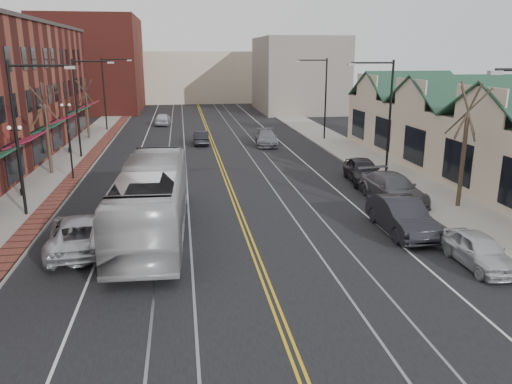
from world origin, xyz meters
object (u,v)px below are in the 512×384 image
object	(u,v)px
parked_suv	(80,233)
parked_car_b	(401,216)
parked_car_a	(479,250)
parked_car_d	(363,171)
parked_car_c	(393,188)
transit_bus	(152,200)

from	to	relation	value
parked_suv	parked_car_b	size ratio (longest dim) A/B	1.11
parked_car_a	parked_car_d	distance (m)	14.19
parked_car_c	parked_car_d	distance (m)	4.73
parked_car_b	parked_suv	bearing A→B (deg)	-179.30
parked_car_d	parked_car_b	bearing A→B (deg)	-93.74
parked_suv	parked_car_c	distance (m)	17.71
parked_car_d	parked_suv	bearing A→B (deg)	-143.76
parked_car_a	parked_car_c	world-z (taller)	parked_car_c
transit_bus	parked_car_a	bearing A→B (deg)	158.71
parked_suv	parked_car_d	size ratio (longest dim) A/B	1.19
parked_suv	parked_car_c	xyz separation A→B (m)	(16.95, 5.13, 0.02)
parked_car_b	parked_car_d	bearing A→B (deg)	81.26
parked_car_a	parked_car_d	xyz separation A→B (m)	(0.20, 14.19, 0.14)
transit_bus	parked_car_d	distance (m)	16.06
parked_car_a	parked_car_d	world-z (taller)	parked_car_d
parked_car_c	parked_suv	bearing A→B (deg)	-168.78
parked_car_d	parked_car_a	bearing A→B (deg)	-84.95
parked_car_c	parked_car_d	bearing A→B (deg)	85.87
transit_bus	parked_car_b	distance (m)	12.15
parked_car_a	parked_car_c	distance (m)	9.46
transit_bus	parked_car_c	world-z (taller)	transit_bus
transit_bus	parked_car_b	xyz separation A→B (m)	(12.02, -1.57, -0.89)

